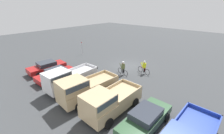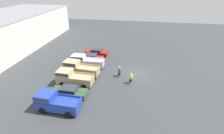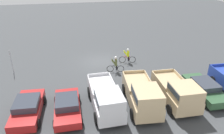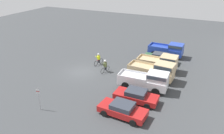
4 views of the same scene
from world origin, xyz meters
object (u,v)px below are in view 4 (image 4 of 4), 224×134
object	(u,v)px
pickup_truck_1	(160,63)
sedan_1	(136,96)
pickup_truck_2	(155,70)
sedan_2	(123,109)
sedan_0	(160,58)
pickup_truck_3	(147,80)
fire_lane_sign	(39,97)
cyclist_0	(105,66)
cyclist_1	(99,59)
pickup_truck_0	(168,49)

from	to	relation	value
pickup_truck_1	sedan_1	bearing A→B (deg)	-2.77
pickup_truck_2	sedan_2	distance (m)	8.41
sedan_1	sedan_0	bearing A→B (deg)	-178.56
sedan_0	pickup_truck_3	bearing A→B (deg)	3.74
pickup_truck_2	pickup_truck_3	bearing A→B (deg)	-3.29
pickup_truck_1	fire_lane_sign	world-z (taller)	fire_lane_sign
pickup_truck_2	sedan_1	bearing A→B (deg)	-4.37
cyclist_0	cyclist_1	size ratio (longest dim) A/B	0.95
pickup_truck_3	cyclist_1	world-z (taller)	pickup_truck_3
pickup_truck_2	sedan_0	bearing A→B (deg)	-172.86
pickup_truck_3	sedan_1	size ratio (longest dim) A/B	1.25
pickup_truck_1	cyclist_0	bearing A→B (deg)	-61.15
pickup_truck_2	sedan_1	xyz separation A→B (m)	(5.56, -0.42, -0.54)
pickup_truck_2	pickup_truck_3	distance (m)	2.75
fire_lane_sign	sedan_1	bearing A→B (deg)	124.17
pickup_truck_1	sedan_0	bearing A→B (deg)	-166.23
sedan_1	sedan_2	bearing A→B (deg)	-6.36
pickup_truck_0	pickup_truck_1	size ratio (longest dim) A/B	1.00
sedan_2	cyclist_1	xyz separation A→B (m)	(-9.43, -7.60, 0.16)
cyclist_1	sedan_1	bearing A→B (deg)	50.05
sedan_2	fire_lane_sign	bearing A→B (deg)	-71.52
sedan_0	pickup_truck_2	size ratio (longest dim) A/B	0.84
cyclist_1	pickup_truck_3	bearing A→B (deg)	65.01
pickup_truck_1	cyclist_1	world-z (taller)	pickup_truck_1
pickup_truck_0	sedan_2	xyz separation A→B (m)	(16.79, -0.58, -0.42)
pickup_truck_1	sedan_1	world-z (taller)	pickup_truck_1
pickup_truck_2	sedan_2	world-z (taller)	pickup_truck_2
pickup_truck_3	pickup_truck_2	bearing A→B (deg)	176.71
sedan_2	pickup_truck_3	bearing A→B (deg)	174.11
fire_lane_sign	pickup_truck_2	bearing A→B (deg)	142.81
cyclist_0	sedan_2	bearing A→B (deg)	36.49
pickup_truck_2	cyclist_0	xyz separation A→B (m)	(0.69, -6.41, -0.31)
cyclist_0	cyclist_1	bearing A→B (deg)	-132.36
sedan_1	fire_lane_sign	bearing A→B (deg)	-55.83
pickup_truck_0	sedan_1	size ratio (longest dim) A/B	1.16
sedan_1	fire_lane_sign	size ratio (longest dim) A/B	1.88
pickup_truck_0	cyclist_1	bearing A→B (deg)	-48.05
sedan_0	sedan_2	distance (m)	14.00
sedan_0	pickup_truck_1	size ratio (longest dim) A/B	0.91
pickup_truck_1	sedan_1	size ratio (longest dim) A/B	1.16
sedan_2	fire_lane_sign	distance (m)	7.96
pickup_truck_3	fire_lane_sign	bearing A→B (deg)	-44.87
sedan_0	sedan_1	xyz separation A→B (m)	(11.20, 0.28, -0.02)
cyclist_0	fire_lane_sign	world-z (taller)	fire_lane_sign
pickup_truck_3	cyclist_0	size ratio (longest dim) A/B	3.18
pickup_truck_2	cyclist_0	bearing A→B (deg)	-83.87
sedan_2	pickup_truck_0	bearing A→B (deg)	178.04
cyclist_0	fire_lane_sign	bearing A→B (deg)	-10.23
cyclist_1	sedan_2	bearing A→B (deg)	38.88
sedan_0	pickup_truck_3	distance (m)	8.41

